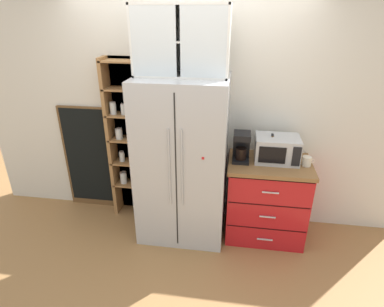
% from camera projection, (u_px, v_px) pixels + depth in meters
% --- Properties ---
extents(ground_plane, '(10.56, 10.56, 0.00)m').
position_uv_depth(ground_plane, '(184.00, 228.00, 3.67)').
color(ground_plane, '#9E7042').
extents(wall_back_cream, '(4.87, 0.10, 2.55)m').
position_uv_depth(wall_back_cream, '(188.00, 113.00, 3.50)').
color(wall_back_cream, silver).
rests_on(wall_back_cream, ground).
extents(refrigerator, '(0.91, 0.72, 1.75)m').
position_uv_depth(refrigerator, '(183.00, 160.00, 3.31)').
color(refrigerator, '#B7BABF').
rests_on(refrigerator, ground).
extents(pantry_shelf_column, '(0.44, 0.25, 1.88)m').
position_uv_depth(pantry_shelf_column, '(128.00, 139.00, 3.63)').
color(pantry_shelf_column, brown).
rests_on(pantry_shelf_column, ground).
extents(counter_cabinet, '(0.85, 0.61, 0.90)m').
position_uv_depth(counter_cabinet, '(266.00, 199.00, 3.41)').
color(counter_cabinet, red).
rests_on(counter_cabinet, ground).
extents(microwave, '(0.44, 0.33, 0.26)m').
position_uv_depth(microwave, '(277.00, 149.00, 3.21)').
color(microwave, '#B7BABF').
rests_on(microwave, counter_cabinet).
extents(coffee_maker, '(0.17, 0.20, 0.31)m').
position_uv_depth(coffee_maker, '(241.00, 146.00, 3.21)').
color(coffee_maker, black).
rests_on(coffee_maker, counter_cabinet).
extents(mug_cream, '(0.12, 0.09, 0.10)m').
position_uv_depth(mug_cream, '(307.00, 161.00, 3.13)').
color(mug_cream, silver).
rests_on(mug_cream, counter_cabinet).
extents(bottle_cobalt, '(0.06, 0.06, 0.28)m').
position_uv_depth(bottle_cobalt, '(271.00, 148.00, 3.24)').
color(bottle_cobalt, navy).
rests_on(bottle_cobalt, counter_cabinet).
extents(bottle_amber, '(0.06, 0.06, 0.28)m').
position_uv_depth(bottle_amber, '(271.00, 149.00, 3.22)').
color(bottle_amber, brown).
rests_on(bottle_amber, counter_cabinet).
extents(upper_cabinet, '(0.87, 0.32, 0.63)m').
position_uv_depth(upper_cabinet, '(182.00, 41.00, 2.85)').
color(upper_cabinet, silver).
rests_on(upper_cabinet, refrigerator).
extents(chalkboard_menu, '(0.60, 0.04, 1.31)m').
position_uv_depth(chalkboard_menu, '(88.00, 158.00, 3.86)').
color(chalkboard_menu, brown).
rests_on(chalkboard_menu, ground).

